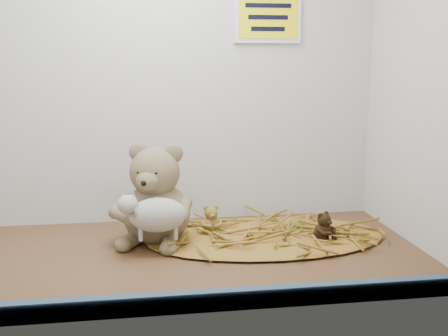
{
  "coord_description": "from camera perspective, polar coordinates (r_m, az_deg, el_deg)",
  "views": [
    {
      "loc": [
        -5.08,
        -121.84,
        44.26
      ],
      "look_at": [
        14.17,
        3.25,
        19.46
      ],
      "focal_mm": 45.0,
      "sensor_mm": 36.0,
      "label": 1
    }
  ],
  "objects": [
    {
      "name": "wall_sign",
      "position": [
        1.56,
        4.45,
        15.01
      ],
      "size": [
        16.0,
        1.2,
        11.0
      ],
      "primitive_type": "cube",
      "color": "yellow",
      "rests_on": "back_wall"
    },
    {
      "name": "mini_teddy_tan",
      "position": [
        1.43,
        -1.32,
        -5.07
      ],
      "size": [
        5.91,
        6.19,
        6.87
      ],
      "primitive_type": null,
      "rotation": [
        0.0,
        0.0,
        0.06
      ],
      "color": "olive",
      "rests_on": "straw_bed"
    },
    {
      "name": "straw_bed",
      "position": [
        1.41,
        4.27,
        -6.96
      ],
      "size": [
        59.99,
        34.83,
        1.16
      ],
      "primitive_type": "ellipsoid",
      "color": "brown",
      "rests_on": "shelf_floor"
    },
    {
      "name": "alcove_shell",
      "position": [
        1.31,
        -6.66,
        11.34
      ],
      "size": [
        120.4,
        60.2,
        90.4
      ],
      "color": "#473018",
      "rests_on": "ground"
    },
    {
      "name": "main_teddy",
      "position": [
        1.37,
        -6.91,
        -2.58
      ],
      "size": [
        25.83,
        26.45,
        24.39
      ],
      "primitive_type": null,
      "rotation": [
        0.0,
        0.0,
        -0.37
      ],
      "color": "#79674A",
      "rests_on": "shelf_floor"
    },
    {
      "name": "toy_lamb",
      "position": [
        1.29,
        -6.75,
        -4.76
      ],
      "size": [
        17.22,
        10.51,
        11.12
      ],
      "primitive_type": null,
      "color": "#B9B7A6",
      "rests_on": "main_teddy"
    },
    {
      "name": "front_rail",
      "position": [
        1.02,
        -5.26,
        -13.46
      ],
      "size": [
        119.28,
        2.2,
        3.6
      ],
      "primitive_type": "cube",
      "color": "#314A5F",
      "rests_on": "shelf_floor"
    },
    {
      "name": "mini_teddy_brown",
      "position": [
        1.39,
        10.06,
        -5.68
      ],
      "size": [
        7.9,
        7.96,
        6.85
      ],
      "primitive_type": null,
      "rotation": [
        0.0,
        0.0,
        0.63
      ],
      "color": "black",
      "rests_on": "straw_bed"
    }
  ]
}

